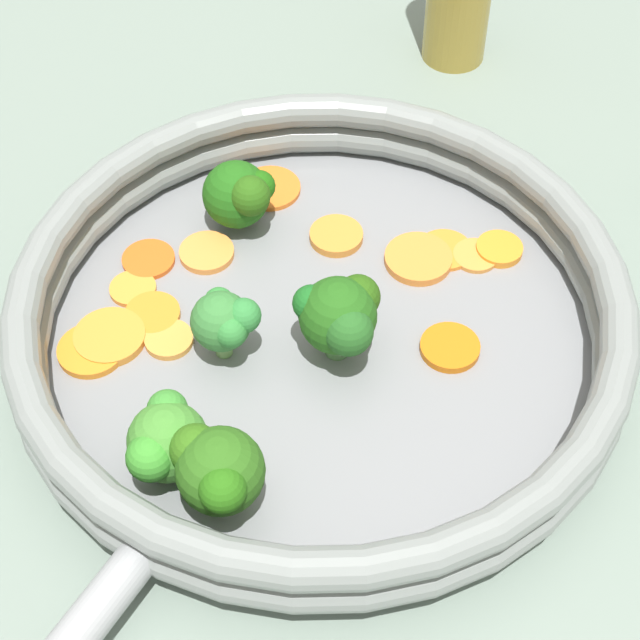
% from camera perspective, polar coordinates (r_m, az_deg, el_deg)
% --- Properties ---
extents(ground_plane, '(4.00, 4.00, 0.00)m').
position_cam_1_polar(ground_plane, '(0.66, -0.00, -1.51)').
color(ground_plane, gray).
extents(skillet, '(0.35, 0.35, 0.01)m').
position_cam_1_polar(skillet, '(0.66, -0.00, -1.18)').
color(skillet, gray).
rests_on(skillet, ground_plane).
extents(skillet_rim_wall, '(0.37, 0.37, 0.05)m').
position_cam_1_polar(skillet_rim_wall, '(0.63, -0.00, 0.45)').
color(skillet_rim_wall, gray).
rests_on(skillet_rim_wall, skillet).
extents(skillet_rivet_left, '(0.01, 0.01, 0.01)m').
position_cam_1_polar(skillet_rivet_left, '(0.59, -11.37, -9.84)').
color(skillet_rivet_left, gray).
rests_on(skillet_rivet_left, skillet).
extents(skillet_rivet_right, '(0.01, 0.01, 0.01)m').
position_cam_1_polar(skillet_rivet_right, '(0.56, -5.66, -13.17)').
color(skillet_rivet_right, gray).
rests_on(skillet_rivet_right, skillet).
extents(carrot_slice_0, '(0.04, 0.04, 0.00)m').
position_cam_1_polar(carrot_slice_0, '(0.70, 8.29, 3.42)').
color(carrot_slice_0, orange).
rests_on(carrot_slice_0, skillet).
extents(carrot_slice_1, '(0.05, 0.05, 0.00)m').
position_cam_1_polar(carrot_slice_1, '(0.70, -6.06, 3.60)').
color(carrot_slice_1, orange).
rests_on(carrot_slice_1, skillet).
extents(carrot_slice_2, '(0.03, 0.03, 0.00)m').
position_cam_1_polar(carrot_slice_2, '(0.68, -9.95, 1.66)').
color(carrot_slice_2, orange).
rests_on(carrot_slice_2, skillet).
extents(carrot_slice_3, '(0.04, 0.04, 0.00)m').
position_cam_1_polar(carrot_slice_3, '(0.70, -9.13, 3.21)').
color(carrot_slice_3, orange).
rests_on(carrot_slice_3, skillet).
extents(carrot_slice_4, '(0.04, 0.04, 0.00)m').
position_cam_1_polar(carrot_slice_4, '(0.65, -8.06, -1.04)').
color(carrot_slice_4, '#EC953C').
rests_on(carrot_slice_4, skillet).
extents(carrot_slice_5, '(0.05, 0.05, 0.01)m').
position_cam_1_polar(carrot_slice_5, '(0.70, 0.87, 4.51)').
color(carrot_slice_5, orange).
rests_on(carrot_slice_5, skillet).
extents(carrot_slice_6, '(0.05, 0.05, 0.01)m').
position_cam_1_polar(carrot_slice_6, '(0.65, 6.94, -1.46)').
color(carrot_slice_6, orange).
rests_on(carrot_slice_6, skillet).
extents(carrot_slice_7, '(0.04, 0.04, 0.00)m').
position_cam_1_polar(carrot_slice_7, '(0.67, -8.92, 0.32)').
color(carrot_slice_7, orange).
rests_on(carrot_slice_7, skillet).
extents(carrot_slice_8, '(0.05, 0.05, 0.00)m').
position_cam_1_polar(carrot_slice_8, '(0.74, -2.70, 7.03)').
color(carrot_slice_8, orange).
rests_on(carrot_slice_8, skillet).
extents(carrot_slice_9, '(0.04, 0.04, 0.01)m').
position_cam_1_polar(carrot_slice_9, '(0.71, 9.54, 3.76)').
color(carrot_slice_9, orange).
rests_on(carrot_slice_9, skillet).
extents(carrot_slice_10, '(0.04, 0.04, 0.00)m').
position_cam_1_polar(carrot_slice_10, '(0.70, 6.68, 3.72)').
color(carrot_slice_10, orange).
rests_on(carrot_slice_10, skillet).
extents(carrot_slice_11, '(0.06, 0.06, 0.01)m').
position_cam_1_polar(carrot_slice_11, '(0.69, 5.26, 3.27)').
color(carrot_slice_11, orange).
rests_on(carrot_slice_11, skillet).
extents(carrot_slice_12, '(0.06, 0.06, 0.01)m').
position_cam_1_polar(carrot_slice_12, '(0.66, -11.15, -0.90)').
color(carrot_slice_12, orange).
rests_on(carrot_slice_12, skillet).
extents(carrot_slice_13, '(0.06, 0.06, 0.00)m').
position_cam_1_polar(carrot_slice_13, '(0.66, -12.10, -1.59)').
color(carrot_slice_13, orange).
rests_on(carrot_slice_13, skillet).
extents(broccoli_floret_0, '(0.05, 0.06, 0.06)m').
position_cam_1_polar(broccoli_floret_0, '(0.56, -5.51, -7.98)').
color(broccoli_floret_0, '#82A362').
rests_on(broccoli_floret_0, skillet).
extents(broccoli_floret_1, '(0.05, 0.05, 0.05)m').
position_cam_1_polar(broccoli_floret_1, '(0.58, -8.25, -6.43)').
color(broccoli_floret_1, '#8DA762').
rests_on(broccoli_floret_1, skillet).
extents(broccoli_floret_2, '(0.05, 0.05, 0.05)m').
position_cam_1_polar(broccoli_floret_2, '(0.70, -4.28, 6.70)').
color(broccoli_floret_2, olive).
rests_on(broccoli_floret_2, skillet).
extents(broccoli_floret_3, '(0.04, 0.04, 0.05)m').
position_cam_1_polar(broccoli_floret_3, '(0.62, -5.12, -0.01)').
color(broccoli_floret_3, '#80B463').
rests_on(broccoli_floret_3, skillet).
extents(broccoli_floret_4, '(0.05, 0.05, 0.06)m').
position_cam_1_polar(broccoli_floret_4, '(0.62, 1.08, 0.24)').
color(broccoli_floret_4, '#5C9151').
rests_on(broccoli_floret_4, skillet).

